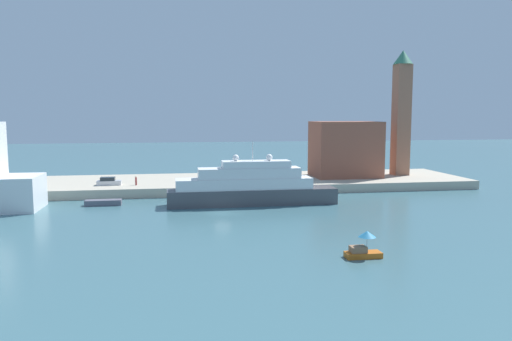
{
  "coord_description": "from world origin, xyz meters",
  "views": [
    {
      "loc": [
        -7.16,
        -75.65,
        15.48
      ],
      "look_at": [
        6.36,
        6.0,
        5.98
      ],
      "focal_mm": 34.39,
      "sensor_mm": 36.0,
      "label": 1
    }
  ],
  "objects_px": {
    "work_barge": "(103,203)",
    "parked_car": "(109,182)",
    "small_motorboat": "(363,247)",
    "harbor_building": "(345,149)",
    "bell_tower": "(401,109)",
    "mooring_bollard": "(230,184)",
    "large_yacht": "(250,187)",
    "person_figure": "(136,181)"
  },
  "relations": [
    {
      "from": "parked_car",
      "to": "harbor_building",
      "type": "bearing_deg",
      "value": 6.03
    },
    {
      "from": "parked_car",
      "to": "large_yacht",
      "type": "bearing_deg",
      "value": -31.38
    },
    {
      "from": "large_yacht",
      "to": "bell_tower",
      "type": "relative_size",
      "value": 1.04
    },
    {
      "from": "work_barge",
      "to": "mooring_bollard",
      "type": "xyz_separation_m",
      "value": [
        22.67,
        7.69,
        1.64
      ]
    },
    {
      "from": "work_barge",
      "to": "person_figure",
      "type": "distance_m",
      "value": 12.31
    },
    {
      "from": "mooring_bollard",
      "to": "person_figure",
      "type": "bearing_deg",
      "value": 169.0
    },
    {
      "from": "small_motorboat",
      "to": "harbor_building",
      "type": "height_order",
      "value": "harbor_building"
    },
    {
      "from": "parked_car",
      "to": "mooring_bollard",
      "type": "distance_m",
      "value": 23.72
    },
    {
      "from": "small_motorboat",
      "to": "person_figure",
      "type": "bearing_deg",
      "value": 120.06
    },
    {
      "from": "bell_tower",
      "to": "person_figure",
      "type": "height_order",
      "value": "bell_tower"
    },
    {
      "from": "mooring_bollard",
      "to": "parked_car",
      "type": "bearing_deg",
      "value": 168.87
    },
    {
      "from": "large_yacht",
      "to": "small_motorboat",
      "type": "height_order",
      "value": "large_yacht"
    },
    {
      "from": "small_motorboat",
      "to": "harbor_building",
      "type": "distance_m",
      "value": 57.07
    },
    {
      "from": "small_motorboat",
      "to": "parked_car",
      "type": "relative_size",
      "value": 0.85
    },
    {
      "from": "large_yacht",
      "to": "small_motorboat",
      "type": "distance_m",
      "value": 34.05
    },
    {
      "from": "small_motorboat",
      "to": "bell_tower",
      "type": "bearing_deg",
      "value": 60.99
    },
    {
      "from": "large_yacht",
      "to": "parked_car",
      "type": "height_order",
      "value": "large_yacht"
    },
    {
      "from": "small_motorboat",
      "to": "person_figure",
      "type": "xyz_separation_m",
      "value": [
        -27.59,
        47.68,
        1.46
      ]
    },
    {
      "from": "work_barge",
      "to": "bell_tower",
      "type": "xyz_separation_m",
      "value": [
        62.72,
        18.42,
        16.11
      ]
    },
    {
      "from": "small_motorboat",
      "to": "harbor_building",
      "type": "bearing_deg",
      "value": 72.43
    },
    {
      "from": "harbor_building",
      "to": "parked_car",
      "type": "height_order",
      "value": "harbor_building"
    },
    {
      "from": "parked_car",
      "to": "person_figure",
      "type": "xyz_separation_m",
      "value": [
        5.27,
        -1.08,
        0.16
      ]
    },
    {
      "from": "parked_car",
      "to": "person_figure",
      "type": "relative_size",
      "value": 2.59
    },
    {
      "from": "work_barge",
      "to": "mooring_bollard",
      "type": "distance_m",
      "value": 23.99
    },
    {
      "from": "bell_tower",
      "to": "person_figure",
      "type": "xyz_separation_m",
      "value": [
        -58.05,
        -7.23,
        -13.99
      ]
    },
    {
      "from": "small_motorboat",
      "to": "bell_tower",
      "type": "relative_size",
      "value": 0.14
    },
    {
      "from": "work_barge",
      "to": "parked_car",
      "type": "relative_size",
      "value": 1.31
    },
    {
      "from": "large_yacht",
      "to": "mooring_bollard",
      "type": "height_order",
      "value": "large_yacht"
    },
    {
      "from": "small_motorboat",
      "to": "work_barge",
      "type": "xyz_separation_m",
      "value": [
        -32.26,
        36.49,
        -0.66
      ]
    },
    {
      "from": "large_yacht",
      "to": "work_barge",
      "type": "relative_size",
      "value": 4.84
    },
    {
      "from": "mooring_bollard",
      "to": "small_motorboat",
      "type": "bearing_deg",
      "value": -77.75
    },
    {
      "from": "person_figure",
      "to": "harbor_building",
      "type": "bearing_deg",
      "value": 8.09
    },
    {
      "from": "large_yacht",
      "to": "parked_car",
      "type": "distance_m",
      "value": 29.89
    },
    {
      "from": "bell_tower",
      "to": "mooring_bollard",
      "type": "bearing_deg",
      "value": -165.0
    },
    {
      "from": "work_barge",
      "to": "small_motorboat",
      "type": "bearing_deg",
      "value": -48.52
    },
    {
      "from": "work_barge",
      "to": "person_figure",
      "type": "bearing_deg",
      "value": 67.36
    },
    {
      "from": "large_yacht",
      "to": "parked_car",
      "type": "relative_size",
      "value": 6.33
    },
    {
      "from": "small_motorboat",
      "to": "large_yacht",
      "type": "bearing_deg",
      "value": 102.48
    },
    {
      "from": "harbor_building",
      "to": "person_figure",
      "type": "height_order",
      "value": "harbor_building"
    },
    {
      "from": "small_motorboat",
      "to": "bell_tower",
      "type": "distance_m",
      "value": 64.67
    },
    {
      "from": "harbor_building",
      "to": "bell_tower",
      "type": "relative_size",
      "value": 0.51
    },
    {
      "from": "bell_tower",
      "to": "person_figure",
      "type": "bearing_deg",
      "value": -172.9
    }
  ]
}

